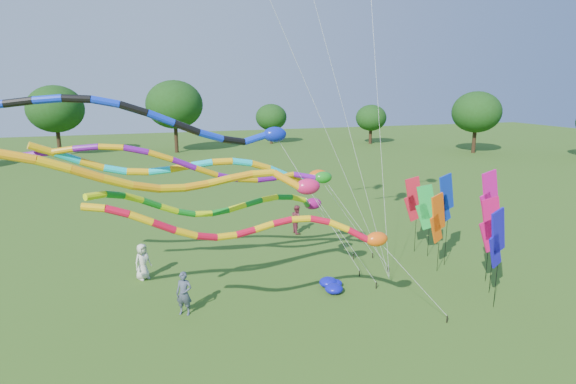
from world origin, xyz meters
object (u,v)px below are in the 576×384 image
object	(u,v)px
person_b	(184,294)
person_c	(297,219)
tube_kite_red	(280,230)
blue_nylon_heap	(338,284)
tube_kite_orange	(187,178)
person_a	(143,262)

from	to	relation	value
person_b	person_c	distance (m)	11.81
tube_kite_red	person_c	xyz separation A→B (m)	(4.83, 12.03, -3.33)
tube_kite_red	blue_nylon_heap	distance (m)	6.55
tube_kite_red	person_b	world-z (taller)	tube_kite_red
person_b	person_c	size ratio (longest dim) A/B	1.01
tube_kite_red	blue_nylon_heap	bearing A→B (deg)	47.94
tube_kite_orange	person_c	world-z (taller)	tube_kite_orange
tube_kite_orange	tube_kite_red	bearing A→B (deg)	-40.87
tube_kite_orange	person_b	size ratio (longest dim) A/B	9.05
tube_kite_orange	person_b	bearing A→B (deg)	90.53
tube_kite_orange	blue_nylon_heap	distance (m)	8.90
tube_kite_orange	blue_nylon_heap	world-z (taller)	tube_kite_orange
tube_kite_red	person_b	distance (m)	5.54
tube_kite_red	person_b	size ratio (longest dim) A/B	7.01
tube_kite_red	blue_nylon_heap	size ratio (longest dim) A/B	7.01
tube_kite_orange	person_b	xyz separation A→B (m)	(-0.20, 1.36, -4.97)
tube_kite_red	tube_kite_orange	distance (m)	3.77
tube_kite_red	tube_kite_orange	bearing A→B (deg)	152.50
blue_nylon_heap	person_c	xyz separation A→B (m)	(0.98, 8.53, 0.66)
person_a	person_c	bearing A→B (deg)	-9.27
person_a	person_b	distance (m)	4.53
person_a	person_c	size ratio (longest dim) A/B	0.98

